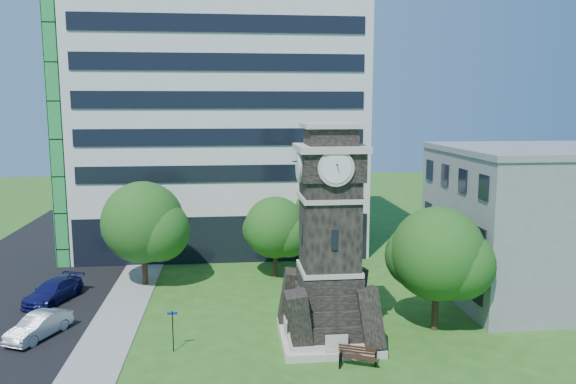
{
  "coord_description": "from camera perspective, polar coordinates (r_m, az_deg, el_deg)",
  "views": [
    {
      "loc": [
        -2.44,
        -27.73,
        13.19
      ],
      "look_at": [
        1.39,
        8.41,
        7.55
      ],
      "focal_mm": 35.0,
      "sensor_mm": 36.0,
      "label": 1
    }
  ],
  "objects": [
    {
      "name": "office_tall",
      "position": [
        53.58,
        -6.96,
        9.87
      ],
      "size": [
        26.2,
        15.11,
        28.6
      ],
      "color": "white",
      "rests_on": "ground"
    },
    {
      "name": "office_low",
      "position": [
        42.92,
        25.6,
        -2.77
      ],
      "size": [
        15.2,
        12.2,
        10.4
      ],
      "color": "gray",
      "rests_on": "ground"
    },
    {
      "name": "ground",
      "position": [
        30.8,
        -0.96,
        -16.53
      ],
      "size": [
        160.0,
        160.0,
        0.0
      ],
      "primitive_type": "plane",
      "color": "#2C5C1A",
      "rests_on": "ground"
    },
    {
      "name": "tree_nw",
      "position": [
        42.36,
        -14.4,
        -3.24
      ],
      "size": [
        6.59,
        5.99,
        7.73
      ],
      "rotation": [
        0.0,
        0.0,
        -0.32
      ],
      "color": "#332114",
      "rests_on": "ground"
    },
    {
      "name": "clock_tower",
      "position": [
        31.24,
        4.21,
        -5.86
      ],
      "size": [
        5.4,
        5.4,
        12.22
      ],
      "color": "beige",
      "rests_on": "ground"
    },
    {
      "name": "park_bench",
      "position": [
        30.0,
        7.13,
        -16.19
      ],
      "size": [
        1.96,
        0.52,
        1.01
      ],
      "rotation": [
        0.0,
        0.0,
        -0.41
      ],
      "color": "black",
      "rests_on": "ground"
    },
    {
      "name": "car_street_north",
      "position": [
        41.7,
        -22.76,
        -9.29
      ],
      "size": [
        3.56,
        5.3,
        1.42
      ],
      "primitive_type": "imported",
      "rotation": [
        0.0,
        0.0,
        -0.35
      ],
      "color": "#121451",
      "rests_on": "ground"
    },
    {
      "name": "street_sign",
      "position": [
        31.58,
        -11.63,
        -13.21
      ],
      "size": [
        0.55,
        0.06,
        2.29
      ],
      "rotation": [
        0.0,
        0.0,
        0.02
      ],
      "color": "black",
      "rests_on": "ground"
    },
    {
      "name": "car_street_mid",
      "position": [
        35.94,
        -23.99,
        -12.32
      ],
      "size": [
        3.06,
        4.42,
        1.38
      ],
      "primitive_type": "imported",
      "rotation": [
        0.0,
        0.0,
        -0.43
      ],
      "color": "#A7ABAF",
      "rests_on": "ground"
    },
    {
      "name": "tree_east",
      "position": [
        34.02,
        15.05,
        -6.36
      ],
      "size": [
        6.03,
        5.48,
        7.39
      ],
      "rotation": [
        0.0,
        0.0,
        -0.27
      ],
      "color": "#332114",
      "rests_on": "ground"
    },
    {
      "name": "car_east_lot",
      "position": [
        38.74,
        22.02,
        -10.67
      ],
      "size": [
        5.17,
        2.9,
        1.36
      ],
      "primitive_type": "imported",
      "rotation": [
        0.0,
        0.0,
        1.71
      ],
      "color": "#47474C",
      "rests_on": "ground"
    },
    {
      "name": "tree_nc",
      "position": [
        43.04,
        -1.23,
        -3.81
      ],
      "size": [
        5.21,
        4.73,
        6.3
      ],
      "rotation": [
        0.0,
        0.0,
        -0.08
      ],
      "color": "#332114",
      "rests_on": "ground"
    },
    {
      "name": "sidewalk",
      "position": [
        35.97,
        -17.38,
        -13.05
      ],
      "size": [
        3.0,
        70.0,
        0.06
      ],
      "primitive_type": "cube",
      "color": "gray",
      "rests_on": "ground"
    },
    {
      "name": "tree_ne",
      "position": [
        47.4,
        3.55,
        -2.12
      ],
      "size": [
        5.09,
        4.63,
        6.69
      ],
      "rotation": [
        0.0,
        0.0,
        0.18
      ],
      "color": "#332114",
      "rests_on": "ground"
    }
  ]
}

